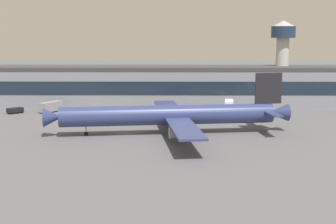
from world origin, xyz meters
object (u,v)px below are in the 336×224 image
baggage_tug (184,108)px  fuel_truck (51,106)px  control_tower (283,52)px  airliner (172,115)px  catering_truck (229,106)px  pushback_tractor (15,110)px

baggage_tug → fuel_truck: size_ratio=0.42×
control_tower → airliner: bearing=-127.5°
baggage_tug → catering_truck: bearing=-12.8°
pushback_tractor → baggage_tug: size_ratio=1.46×
pushback_tractor → control_tower: bearing=12.9°
catering_truck → fuel_truck: catering_truck is taller
pushback_tractor → airliner: bearing=-31.3°
pushback_tractor → fuel_truck: fuel_truck is taller
pushback_tractor → fuel_truck: size_ratio=0.62×
pushback_tractor → fuel_truck: 11.16m
airliner → fuel_truck: airliner is taller
catering_truck → control_tower: bearing=43.3°
airliner → fuel_truck: (-38.98, 32.74, -3.00)m
baggage_tug → catering_truck: size_ratio=0.49×
control_tower → pushback_tractor: control_tower is taller
pushback_tractor → catering_truck: size_ratio=0.72×
control_tower → catering_truck: (-20.73, -19.55, -16.20)m
catering_truck → fuel_truck: size_ratio=0.86×
catering_truck → pushback_tractor: bearing=-179.3°
pushback_tractor → catering_truck: catering_truck is taller
pushback_tractor → catering_truck: 68.07m
airliner → catering_truck: (18.20, 31.18, -2.60)m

